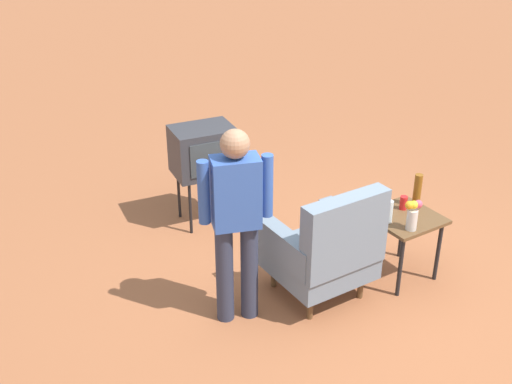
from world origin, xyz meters
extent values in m
plane|color=#A05B38|center=(0.00, 0.00, 0.00)|extent=(60.00, 60.00, 0.00)
cylinder|color=brown|center=(-0.12, -0.43, 0.11)|extent=(0.05, 0.05, 0.22)
cylinder|color=brown|center=(0.41, -0.44, 0.11)|extent=(0.05, 0.05, 0.22)
cylinder|color=brown|center=(-0.12, 0.10, 0.11)|extent=(0.05, 0.05, 0.22)
cylinder|color=brown|center=(0.41, 0.10, 0.11)|extent=(0.05, 0.05, 0.22)
cube|color=slate|center=(0.14, -0.17, 0.32)|extent=(0.76, 0.76, 0.20)
cube|color=slate|center=(0.15, 0.15, 0.74)|extent=(0.76, 0.16, 0.64)
cube|color=slate|center=(-0.18, -0.17, 0.55)|extent=(0.14, 0.68, 0.26)
cube|color=slate|center=(0.46, -0.17, 0.55)|extent=(0.14, 0.68, 0.26)
cylinder|color=black|center=(-0.86, -0.20, 0.29)|extent=(0.04, 0.04, 0.58)
cylinder|color=black|center=(-0.41, -0.20, 0.29)|extent=(0.04, 0.04, 0.58)
cylinder|color=black|center=(-0.86, 0.25, 0.29)|extent=(0.04, 0.04, 0.58)
cylinder|color=black|center=(-0.41, 0.25, 0.29)|extent=(0.04, 0.04, 0.58)
cube|color=brown|center=(-0.64, 0.02, 0.59)|extent=(0.56, 0.56, 0.03)
cylinder|color=black|center=(0.60, -1.63, 0.28)|extent=(0.03, 0.03, 0.55)
cylinder|color=black|center=(0.17, -1.57, 0.28)|extent=(0.03, 0.03, 0.55)
cylinder|color=black|center=(0.55, -1.99, 0.28)|extent=(0.03, 0.03, 0.55)
cylinder|color=black|center=(0.12, -1.93, 0.28)|extent=(0.03, 0.03, 0.55)
cube|color=#333338|center=(0.36, -1.78, 0.79)|extent=(0.66, 0.52, 0.48)
cube|color=#383D3F|center=(0.39, -1.56, 0.79)|extent=(0.42, 0.07, 0.34)
cylinder|color=#2D3347|center=(0.80, -0.21, 0.43)|extent=(0.14, 0.14, 0.86)
cylinder|color=#2D3347|center=(0.99, -0.28, 0.43)|extent=(0.14, 0.14, 0.86)
cube|color=#3356A8|center=(0.89, -0.25, 1.14)|extent=(0.41, 0.33, 0.56)
cylinder|color=#3356A8|center=(0.66, -0.17, 1.17)|extent=(0.09, 0.09, 0.50)
cylinder|color=#3356A8|center=(1.12, -0.32, 1.17)|extent=(0.09, 0.09, 0.50)
sphere|color=#A37556|center=(0.89, -0.25, 1.53)|extent=(0.22, 0.22, 0.22)
cylinder|color=red|center=(-0.71, -0.08, 0.67)|extent=(0.07, 0.07, 0.12)
cylinder|color=brown|center=(-0.85, -0.07, 0.76)|extent=(0.07, 0.07, 0.30)
cylinder|color=silver|center=(-0.44, 0.02, 0.71)|extent=(0.06, 0.06, 0.20)
cylinder|color=silver|center=(-0.52, 0.21, 0.70)|extent=(0.09, 0.09, 0.18)
sphere|color=yellow|center=(-0.52, 0.21, 0.84)|extent=(0.07, 0.07, 0.07)
sphere|color=#E04C66|center=(-0.56, 0.22, 0.84)|extent=(0.07, 0.07, 0.07)
sphere|color=orange|center=(-0.48, 0.20, 0.84)|extent=(0.07, 0.07, 0.07)
camera|label=1|loc=(3.03, 3.42, 3.33)|focal=45.22mm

